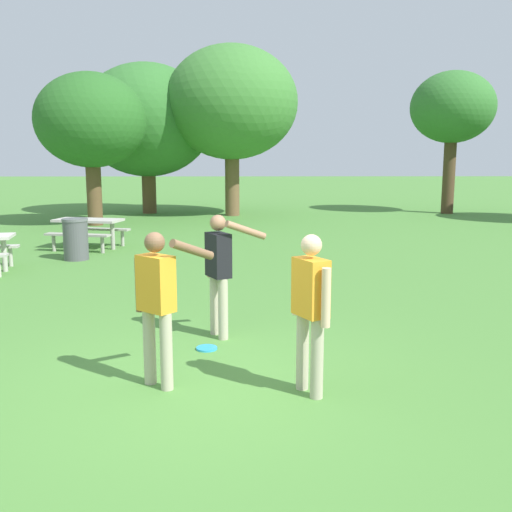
% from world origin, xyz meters
% --- Properties ---
extents(ground_plane, '(120.00, 120.00, 0.00)m').
position_xyz_m(ground_plane, '(0.00, 0.00, 0.00)').
color(ground_plane, '#4C8438').
extents(person_thrower, '(0.82, 0.55, 1.64)m').
position_xyz_m(person_thrower, '(0.19, 1.74, 0.96)').
color(person_thrower, '#B7AD93').
rests_on(person_thrower, ground).
extents(person_catcher, '(0.37, 0.55, 1.64)m').
position_xyz_m(person_catcher, '(1.19, -0.16, 0.94)').
color(person_catcher, '#B7AD93').
rests_on(person_catcher, ground).
extents(person_bystander, '(0.84, 0.50, 1.64)m').
position_xyz_m(person_bystander, '(-0.37, 0.05, 0.96)').
color(person_bystander, '#B7AD93').
rests_on(person_bystander, ground).
extents(frisbee, '(0.26, 0.26, 0.03)m').
position_xyz_m(frisbee, '(0.05, 1.22, 0.01)').
color(frisbee, '#2D9EDB').
rests_on(frisbee, ground).
extents(picnic_table_far, '(1.97, 1.76, 0.77)m').
position_xyz_m(picnic_table_far, '(-3.53, 9.22, 0.56)').
color(picnic_table_far, '#B2ADA3').
rests_on(picnic_table_far, ground).
extents(trash_can_beside_table, '(0.59, 0.59, 0.96)m').
position_xyz_m(trash_can_beside_table, '(-3.40, 7.60, 0.48)').
color(trash_can_beside_table, '#515156').
rests_on(trash_can_beside_table, ground).
extents(tree_tall_left, '(3.72, 3.72, 5.13)m').
position_xyz_m(tree_tall_left, '(-4.67, 14.36, 3.51)').
color(tree_tall_left, brown).
rests_on(tree_tall_left, ground).
extents(tree_broad_center, '(5.33, 5.33, 6.05)m').
position_xyz_m(tree_broad_center, '(-3.48, 18.54, 3.77)').
color(tree_broad_center, brown).
rests_on(tree_broad_center, ground).
extents(tree_far_right, '(5.14, 5.14, 6.58)m').
position_xyz_m(tree_far_right, '(-0.01, 17.54, 4.37)').
color(tree_far_right, brown).
rests_on(tree_far_right, ground).
extents(tree_slender_mid, '(3.36, 3.36, 5.72)m').
position_xyz_m(tree_slender_mid, '(8.87, 18.23, 4.23)').
color(tree_slender_mid, '#4C3823').
rests_on(tree_slender_mid, ground).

